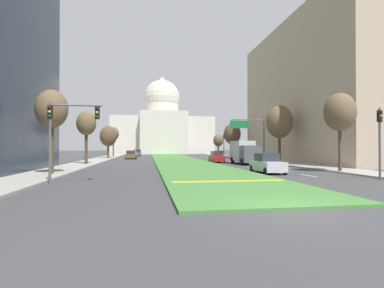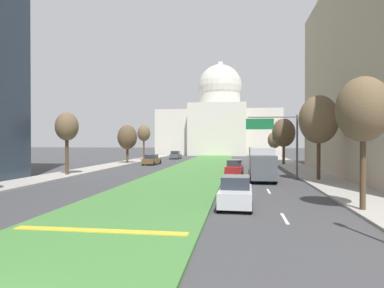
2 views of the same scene
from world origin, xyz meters
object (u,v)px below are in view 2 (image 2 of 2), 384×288
Objects in this scene: street_tree_right_far at (284,133)px; sedan_far_horizon at (175,155)px; traffic_light_far_right at (273,144)px; street_tree_left_mid at (67,127)px; capitol_building at (220,124)px; overhead_guide_sign at (278,133)px; box_truck_delivery at (262,163)px; street_tree_right_distant at (274,140)px; sedan_distant at (152,160)px; street_tree_right_mid at (319,120)px; street_tree_right_near at (363,110)px; street_tree_left_distant at (144,133)px; sedan_midblock at (234,168)px; sedan_lead_stopped at (236,192)px; street_tree_left_far at (127,137)px.

street_tree_right_far is 1.63× the size of sedan_far_horizon.
sedan_far_horizon is at bearing 143.80° from street_tree_right_far.
traffic_light_far_right is 32.70m from street_tree_left_mid.
capitol_building reaches higher than overhead_guide_sign.
street_tree_right_far is at bearing 77.30° from box_truck_delivery.
street_tree_right_distant is 1.20× the size of sedan_distant.
capitol_building is 31.96m from sedan_far_horizon.
street_tree_right_distant is at bearing 83.14° from traffic_light_far_right.
capitol_building is 48.60m from sedan_distant.
street_tree_right_near is at bearing -93.79° from street_tree_right_mid.
street_tree_right_far is 1.06× the size of street_tree_left_distant.
sedan_midblock reaches higher than sedan_far_horizon.
sedan_lead_stopped is (-4.11, -14.87, -3.79)m from overhead_guide_sign.
traffic_light_far_right is 1.14× the size of sedan_far_horizon.
capitol_building is 46.88m from street_tree_right_far.
street_tree_left_distant is at bearing 112.05° from sedan_distant.
street_tree_left_distant is (-25.50, 44.99, -0.20)m from street_tree_right_near.
street_tree_right_mid is 6.88m from box_truck_delivery.
sedan_far_horizon is at bearing 116.42° from overhead_guide_sign.
sedan_distant is 17.29m from sedan_far_horizon.
box_truck_delivery reaches higher than sedan_lead_stopped.
box_truck_delivery is (21.04, -31.27, -3.68)m from street_tree_left_distant.
street_tree_right_distant is at bearing 91.46° from street_tree_right_mid.
sedan_far_horizon is (5.38, 5.45, -4.55)m from street_tree_left_distant.
sedan_midblock is (-8.11, 4.31, -5.09)m from street_tree_right_mid.
sedan_midblock is at bearing -85.18° from capitol_building.
street_tree_right_mid reaches higher than traffic_light_far_right.
sedan_distant is (4.79, -11.83, -4.57)m from street_tree_left_distant.
capitol_building is at bearing 74.29° from street_tree_left_far.
street_tree_left_mid is at bearing -90.82° from street_tree_left_far.
street_tree_right_far is (12.80, -44.93, -3.91)m from capitol_building.
capitol_building is 4.89× the size of street_tree_left_distant.
street_tree_left_mid is at bearing 141.86° from sedan_lead_stopped.
capitol_building is at bearing 79.98° from sedan_distant.
sedan_lead_stopped is at bearing -38.14° from street_tree_left_mid.
street_tree_right_far is 19.01m from sedan_midblock.
overhead_guide_sign is at bearing -99.00° from street_tree_right_far.
sedan_far_horizon is at bearing -104.53° from capitol_building.
street_tree_right_near is 54.51m from sedan_far_horizon.
sedan_lead_stopped is at bearing -101.80° from street_tree_right_far.
box_truck_delivery is (7.92, -66.61, -7.37)m from capitol_building.
street_tree_left_far is 0.93× the size of street_tree_left_distant.
street_tree_right_mid reaches higher than street_tree_left_mid.
street_tree_left_mid reaches higher than sedan_midblock.
traffic_light_far_right is at bearing 71.53° from sedan_midblock.
street_tree_right_near is 1.66× the size of sedan_lead_stopped.
street_tree_right_near is 1.61× the size of sedan_far_horizon.
box_truck_delivery is at bearing -56.07° from street_tree_left_distant.
street_tree_left_far is 1.39× the size of sedan_midblock.
traffic_light_far_right is 0.63× the size of street_tree_right_mid.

